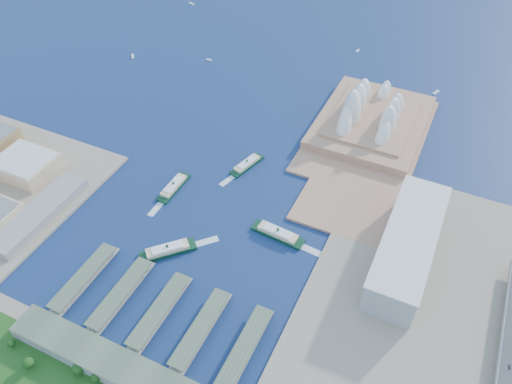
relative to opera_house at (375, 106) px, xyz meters
The scene contains 16 objects.
ground 300.75m from the opera_house, 110.56° to the right, with size 3000.00×3000.00×0.00m, color #10244E.
peninsula 36.56m from the opera_house, 82.87° to the right, with size 135.00×220.00×3.00m, color tan.
opera_house is the anchor object (origin of this frame).
toaster_building 219.62m from the opera_house, 65.77° to the right, with size 45.00×155.00×35.00m, color #939399.
ferry_wharves 367.50m from the opera_house, 104.38° to the right, with size 184.00×90.00×9.30m, color #4C5C45, non-canonical shape.
terminal_building 425.27m from the opera_house, 102.24° to the right, with size 200.00×28.00×12.00m, color gray.
ferry_a 270.30m from the opera_house, 128.63° to the right, with size 13.10×51.48×9.73m, color #0D341E, non-canonical shape.
ferry_b 180.29m from the opera_house, 128.32° to the right, with size 12.36×48.54×9.18m, color #0D341E, non-canonical shape.
ferry_c 317.65m from the opera_house, 112.98° to the right, with size 14.32×56.25×10.64m, color #0D341E, non-canonical shape.
ferry_d 228.76m from the opera_house, 98.57° to the right, with size 14.31×56.23×10.63m, color #0D341E, non-canonical shape.
boat_a 389.68m from the opera_house, behind, with size 3.38×13.50×2.60m, color white, non-canonical shape.
boat_b 282.87m from the opera_house, 167.57° to the left, with size 3.08×8.81×2.38m, color white, non-canonical shape.
boat_c 135.85m from the opera_house, 62.41° to the left, with size 3.66×12.54×2.82m, color white, non-canonical shape.
boat_d 468.14m from the opera_house, 150.52° to the left, with size 2.99×13.67×2.31m, color white, non-canonical shape.
boat_e 204.44m from the opera_house, 111.79° to the left, with size 3.07×9.64×2.37m, color white, non-canonical shape.
car_c 342.81m from the opera_house, 56.10° to the right, with size 1.66×4.09×1.19m, color slate.
Camera 1 is at (196.49, -260.45, 385.26)m, focal length 35.00 mm.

